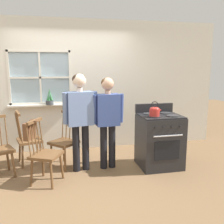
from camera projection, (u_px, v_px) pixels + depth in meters
name	position (u px, v px, depth m)	size (l,w,h in m)	color
ground_plane	(79.00, 175.00, 4.07)	(16.00, 16.00, 0.00)	brown
wall_back	(73.00, 87.00, 5.18)	(6.40, 0.16, 2.70)	silver
chair_by_window	(45.00, 155.00, 3.75)	(0.54, 0.55, 0.97)	brown
chair_near_wall	(65.00, 142.00, 4.38)	(0.58, 0.58, 0.97)	brown
chair_near_stove	(28.00, 140.00, 4.48)	(0.50, 0.51, 0.97)	brown
person_elderly_left	(80.00, 112.00, 4.10)	(0.59, 0.28, 1.63)	black
person_teen_center	(108.00, 114.00, 4.22)	(0.55, 0.24, 1.57)	black
stove	(159.00, 140.00, 4.38)	(0.71, 0.68, 1.08)	#232326
kettle	(155.00, 111.00, 4.12)	(0.21, 0.17, 0.25)	red
potted_plant	(50.00, 100.00, 5.04)	(0.15, 0.15, 0.33)	#42474C
handbag	(30.00, 131.00, 3.74)	(0.24, 0.24, 0.31)	brown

